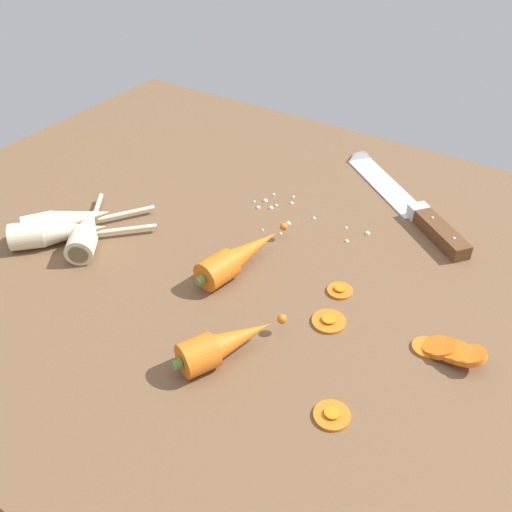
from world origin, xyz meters
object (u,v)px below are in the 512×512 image
Objects in this scene: parsnip_mid_left at (67,221)px; carrot_slice_stray_far at (329,320)px; chefs_knife at (399,196)px; whole_carrot_second at (224,344)px; parsnip_front at (86,232)px; carrot_slice_stray_mid at (340,290)px; parsnip_mid_right at (59,232)px; carrot_slice_stray_near at (332,414)px; whole_carrot at (239,257)px; carrot_slice_stack at (448,350)px.

parsnip_mid_left reaches higher than carrot_slice_stray_far.
chefs_knife is at bearing 43.33° from parsnip_mid_left.
whole_carrot_second is 0.90× the size of parsnip_front.
parsnip_mid_left reaches higher than carrot_slice_stray_mid.
parsnip_mid_right is 48.15cm from carrot_slice_stray_near.
whole_carrot_second is at bearing -122.73° from carrot_slice_stray_far.
whole_carrot_second is 3.49× the size of carrot_slice_stray_near.
parsnip_front is (-30.09, 7.50, -0.12)cm from whole_carrot_second.
whole_carrot is 29.71cm from carrot_slice_stack.
parsnip_front is at bearing 34.98° from parsnip_mid_right.
carrot_slice_stray_mid is at bearing 17.72° from parsnip_mid_right.
carrot_slice_stray_mid is (-15.66, 3.50, -0.60)cm from carrot_slice_stack.
chefs_knife is 31.79cm from whole_carrot.
carrot_slice_stray_mid is (36.21, 10.32, -1.62)cm from parsnip_front.
carrot_slice_stray_far is at bearing 6.51° from parsnip_front.
chefs_knife is at bearing 96.79° from carrot_slice_stray_far.
whole_carrot is 27.46cm from parsnip_mid_left.
whole_carrot_second reaches higher than carrot_slice_stray_near.
chefs_knife is at bearing 47.26° from parsnip_front.
parsnip_front is 37.95cm from carrot_slice_stray_far.
parsnip_mid_right reaches higher than carrot_slice_stray_far.
parsnip_mid_left is at bearing -173.57° from carrot_slice_stack.
carrot_slice_stray_mid is 6.20cm from carrot_slice_stray_far.
whole_carrot_second reaches higher than parsnip_mid_right.
parsnip_mid_left is at bearing -174.80° from carrot_slice_stray_far.
parsnip_front reaches higher than carrot_slice_stack.
carrot_slice_stack is (56.34, 6.35, -1.02)cm from parsnip_mid_left.
whole_carrot is 4.47× the size of carrot_slice_stray_near.
carrot_slice_stack reaches higher than carrot_slice_stray_far.
whole_carrot_second is at bearing -146.68° from carrot_slice_stack.
whole_carrot_second reaches higher than carrot_slice_stray_mid.
chefs_knife is 1.91× the size of parsnip_front.
parsnip_mid_right is at bearing 171.13° from whole_carrot_second.
whole_carrot_second is 1.64× the size of carrot_slice_stack.
carrot_slice_stray_near and carrot_slice_stray_far have the same top height.
carrot_slice_stray_mid is at bearing 15.91° from parsnip_front.
whole_carrot is 1.08× the size of parsnip_mid_right.
carrot_slice_stack is (29.69, -0.25, -1.14)cm from whole_carrot.
carrot_slice_stray_far is (40.95, 6.59, -1.62)cm from parsnip_mid_right.
whole_carrot is at bearing -166.94° from carrot_slice_stray_mid.
whole_carrot_second is at bearing 177.23° from carrot_slice_stray_near.
carrot_slice_stray_near is at bearing -10.03° from parsnip_mid_left.
carrot_slice_stray_near is at bearing -76.62° from chefs_knife.
parsnip_front is 0.88× the size of parsnip_mid_left.
parsnip_front is 4.00cm from parsnip_mid_right.
carrot_slice_stray_near is (47.76, -5.90, -1.62)cm from parsnip_mid_right.
whole_carrot and whole_carrot_second have the same top height.
carrot_slice_stack is 16.74cm from carrot_slice_stray_near.
parsnip_front is 4.51× the size of carrot_slice_stray_mid.
whole_carrot is 2.10× the size of carrot_slice_stack.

